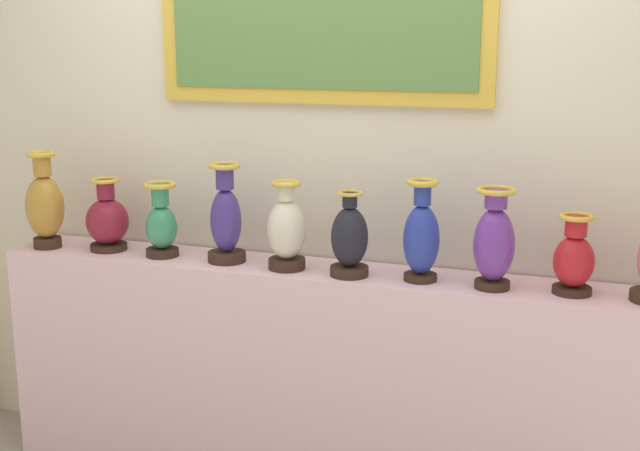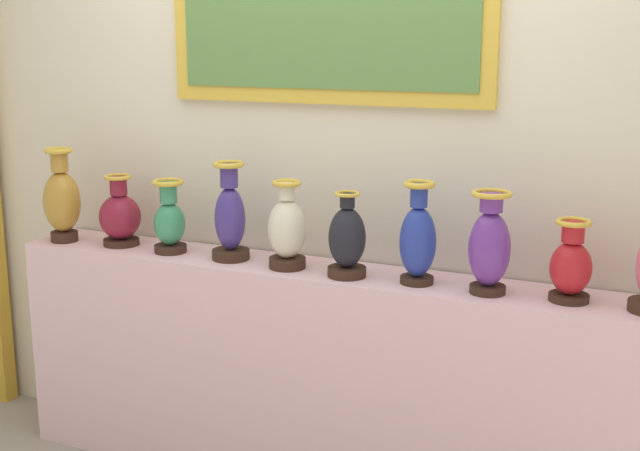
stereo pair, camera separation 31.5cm
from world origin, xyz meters
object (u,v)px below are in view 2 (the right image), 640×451
at_px(vase_indigo, 230,218).
at_px(vase_cobalt, 418,239).
at_px(vase_jade, 169,221).
at_px(vase_violet, 489,246).
at_px(vase_ochre, 62,200).
at_px(vase_burgundy, 120,216).
at_px(vase_ivory, 287,230).
at_px(vase_crimson, 571,265).
at_px(vase_onyx, 347,240).

distance_m(vase_indigo, vase_cobalt, 0.81).
bearing_deg(vase_jade, vase_violet, -0.78).
bearing_deg(vase_ochre, vase_violet, 0.42).
bearing_deg(vase_burgundy, vase_ochre, -169.95).
relative_size(vase_ivory, vase_crimson, 1.21).
xyz_separation_m(vase_jade, vase_violet, (1.37, -0.02, 0.04)).
bearing_deg(vase_indigo, vase_burgundy, 179.15).
distance_m(vase_jade, vase_ivory, 0.57).
bearing_deg(vase_indigo, vase_onyx, -3.85).
distance_m(vase_jade, vase_cobalt, 1.10).
distance_m(vase_burgundy, vase_jade, 0.27).
bearing_deg(vase_burgundy, vase_onyx, -2.31).
height_order(vase_ochre, vase_onyx, vase_ochre).
distance_m(vase_cobalt, vase_violet, 0.27).
relative_size(vase_burgundy, vase_cobalt, 0.81).
height_order(vase_onyx, vase_violet, vase_violet).
height_order(vase_jade, vase_indigo, vase_indigo).
xyz_separation_m(vase_indigo, vase_onyx, (0.54, -0.04, -0.03)).
xyz_separation_m(vase_ochre, vase_jade, (0.55, 0.03, -0.05)).
distance_m(vase_burgundy, vase_indigo, 0.56).
bearing_deg(vase_ivory, vase_indigo, 175.41).
bearing_deg(vase_cobalt, vase_jade, 179.75).
distance_m(vase_ochre, vase_violet, 1.92).
relative_size(vase_ochre, vase_crimson, 1.45).
height_order(vase_jade, vase_violet, vase_violet).
bearing_deg(vase_onyx, vase_crimson, 2.56).
height_order(vase_jade, vase_onyx, vase_onyx).
bearing_deg(vase_violet, vase_indigo, 178.60).
xyz_separation_m(vase_jade, vase_onyx, (0.83, -0.03, 0.00)).
height_order(vase_ochre, vase_indigo, vase_ochre).
xyz_separation_m(vase_burgundy, vase_jade, (0.27, -0.02, 0.01)).
relative_size(vase_ochre, vase_ivory, 1.20).
bearing_deg(vase_crimson, vase_ochre, -178.92).
xyz_separation_m(vase_ivory, vase_crimson, (1.09, 0.02, -0.03)).
relative_size(vase_ochre, vase_violet, 1.13).
distance_m(vase_ochre, vase_burgundy, 0.29).
distance_m(vase_violet, vase_crimson, 0.29).
bearing_deg(vase_ochre, vase_onyx, 0.19).
xyz_separation_m(vase_burgundy, vase_ivory, (0.84, -0.03, 0.02)).
distance_m(vase_jade, vase_onyx, 0.83).
relative_size(vase_indigo, vase_onyx, 1.23).
height_order(vase_burgundy, vase_crimson, vase_burgundy).
xyz_separation_m(vase_ochre, vase_cobalt, (1.65, 0.03, -0.02)).
relative_size(vase_ivory, vase_violet, 0.95).
distance_m(vase_cobalt, vase_crimson, 0.55).
distance_m(vase_onyx, vase_cobalt, 0.28).
distance_m(vase_ivory, vase_crimson, 1.09).
bearing_deg(vase_jade, vase_ochre, -176.57).
relative_size(vase_jade, vase_violet, 0.84).
distance_m(vase_indigo, vase_crimson, 1.36).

